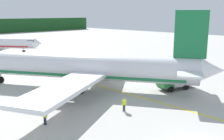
# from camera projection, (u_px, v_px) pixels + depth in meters

# --- Properties ---
(airliner_foreground) EXTENTS (31.68, 37.31, 11.90)m
(airliner_foreground) POSITION_uv_depth(u_px,v_px,m) (81.00, 67.00, 39.60)
(airliner_foreground) COLOR white
(airliner_foreground) RESTS_ON ground
(service_truck_baggage) EXTENTS (6.59, 4.24, 2.63)m
(service_truck_baggage) POSITION_uv_depth(u_px,v_px,m) (177.00, 79.00, 39.89)
(service_truck_baggage) COLOR #338C3F
(service_truck_baggage) RESTS_ON ground
(crew_loader_left) EXTENTS (0.58, 0.40, 1.65)m
(crew_loader_left) POSITION_uv_depth(u_px,v_px,m) (42.00, 92.00, 35.25)
(crew_loader_left) COLOR #191E33
(crew_loader_left) RESTS_ON ground
(crew_loader_right) EXTENTS (0.41, 0.57, 1.74)m
(crew_loader_right) POSITION_uv_depth(u_px,v_px,m) (45.00, 115.00, 26.95)
(crew_loader_right) COLOR #191E33
(crew_loader_right) RESTS_ON ground
(crew_supervisor) EXTENTS (0.59, 0.38, 1.60)m
(crew_supervisor) POSITION_uv_depth(u_px,v_px,m) (124.00, 104.00, 30.73)
(crew_supervisor) COLOR #191E33
(crew_supervisor) RESTS_ON ground
(apron_guide_line) EXTENTS (0.30, 60.00, 0.01)m
(apron_guide_line) POSITION_uv_depth(u_px,v_px,m) (116.00, 90.00, 39.37)
(apron_guide_line) COLOR yellow
(apron_guide_line) RESTS_ON ground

